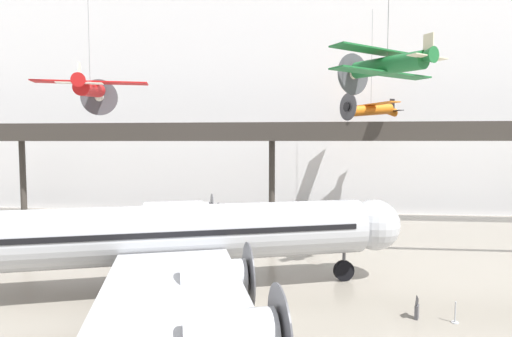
{
  "coord_description": "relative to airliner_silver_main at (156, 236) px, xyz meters",
  "views": [
    {
      "loc": [
        2.63,
        -19.73,
        8.83
      ],
      "look_at": [
        -0.11,
        8.13,
        7.01
      ],
      "focal_mm": 28.0,
      "sensor_mm": 36.0,
      "label": 1
    }
  ],
  "objects": [
    {
      "name": "hangar_back_wall",
      "position": [
        5.33,
        29.83,
        11.27
      ],
      "size": [
        140.0,
        3.0,
        29.46
      ],
      "color": "white",
      "rests_on": "ground"
    },
    {
      "name": "suspended_plane_green_biplane",
      "position": [
        13.91,
        5.25,
        10.46
      ],
      "size": [
        7.51,
        6.98,
        10.9
      ],
      "rotation": [
        0.0,
        0.0,
        2.21
      ],
      "color": "#1E6B33"
    },
    {
      "name": "ground_plane",
      "position": [
        5.33,
        -2.28,
        -3.46
      ],
      "size": [
        260.0,
        260.0,
        0.0
      ],
      "primitive_type": "plane",
      "color": "gray"
    },
    {
      "name": "suspended_plane_orange_highwing",
      "position": [
        16.12,
        22.72,
        8.96
      ],
      "size": [
        6.97,
        7.77,
        11.94
      ],
      "rotation": [
        0.0,
        0.0,
        3.66
      ],
      "color": "orange"
    },
    {
      "name": "stanchion_barrier",
      "position": [
        15.82,
        -2.12,
        -3.14
      ],
      "size": [
        0.36,
        0.36,
        1.08
      ],
      "color": "#B2B5BA",
      "rests_on": "ground"
    },
    {
      "name": "info_sign_pedestal",
      "position": [
        14.08,
        -1.84,
        -3.0
      ],
      "size": [
        0.38,
        0.72,
        1.24
      ],
      "rotation": [
        0.0,
        0.0,
        -0.45
      ],
      "color": "#4C4C51",
      "rests_on": "ground"
    },
    {
      "name": "suspended_plane_red_highwing",
      "position": [
        -8.06,
        8.11,
        9.62
      ],
      "size": [
        8.73,
        7.32,
        11.94
      ],
      "rotation": [
        0.0,
        0.0,
        1.84
      ],
      "color": "red"
    },
    {
      "name": "airliner_silver_main",
      "position": [
        0.0,
        0.0,
        0.0
      ],
      "size": [
        30.21,
        35.13,
        9.86
      ],
      "rotation": [
        0.0,
        0.0,
        0.3
      ],
      "color": "#B7BABF",
      "rests_on": "ground"
    },
    {
      "name": "mezzanine_walkway",
      "position": [
        5.33,
        22.19,
        5.85
      ],
      "size": [
        110.0,
        3.2,
        11.01
      ],
      "color": "#38332D",
      "rests_on": "ground"
    }
  ]
}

